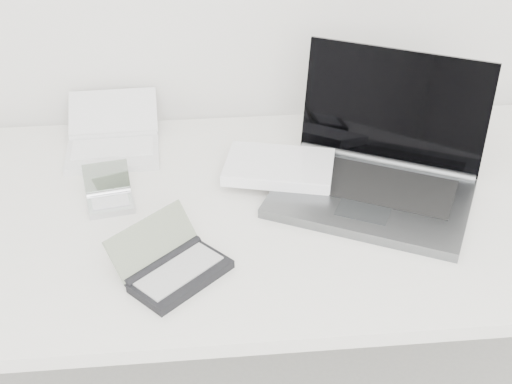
{
  "coord_description": "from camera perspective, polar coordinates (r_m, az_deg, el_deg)",
  "views": [
    {
      "loc": [
        -0.14,
        0.31,
        1.6
      ],
      "look_at": [
        -0.03,
        1.51,
        0.79
      ],
      "focal_mm": 50.0,
      "sensor_mm": 36.0,
      "label": 1
    }
  ],
  "objects": [
    {
      "name": "pda_silver",
      "position": [
        1.55,
        -11.64,
        -0.37
      ],
      "size": [
        0.11,
        0.12,
        0.08
      ],
      "rotation": [
        0.0,
        0.0,
        0.18
      ],
      "color": "#BCBCC1",
      "rests_on": "desk"
    },
    {
      "name": "netbook_open_white",
      "position": [
        1.75,
        -11.38,
        3.98
      ],
      "size": [
        0.22,
        0.28,
        0.08
      ],
      "rotation": [
        0.0,
        0.0,
        0.03
      ],
      "color": "silver",
      "rests_on": "desk"
    },
    {
      "name": "desk",
      "position": [
        1.55,
        0.96,
        -2.38
      ],
      "size": [
        1.6,
        0.8,
        0.73
      ],
      "color": "white",
      "rests_on": "ground"
    },
    {
      "name": "laptop_large",
      "position": [
        1.57,
        8.15,
        1.73
      ],
      "size": [
        0.59,
        0.48,
        0.28
      ],
      "rotation": [
        0.0,
        0.0,
        -0.47
      ],
      "color": "#5B5D60",
      "rests_on": "desk"
    },
    {
      "name": "palmtop_charcoal",
      "position": [
        1.34,
        -6.65,
        -5.95
      ],
      "size": [
        0.24,
        0.24,
        0.09
      ],
      "rotation": [
        0.0,
        0.0,
        0.73
      ],
      "color": "black",
      "rests_on": "desk"
    }
  ]
}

